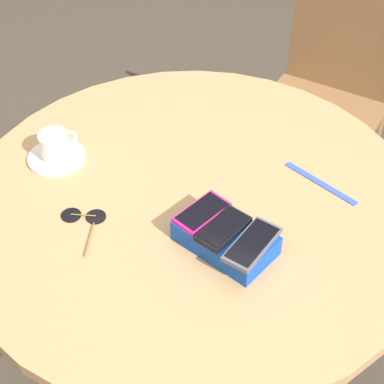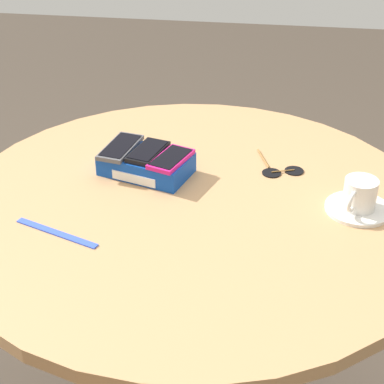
{
  "view_description": "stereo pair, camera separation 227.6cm",
  "coord_description": "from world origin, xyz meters",
  "px_view_note": "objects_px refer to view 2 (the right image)",
  "views": [
    {
      "loc": [
        -0.44,
        0.97,
        1.8
      ],
      "look_at": [
        0.0,
        0.0,
        0.79
      ],
      "focal_mm": 60.0,
      "sensor_mm": 36.0,
      "label": 1
    },
    {
      "loc": [
        0.18,
        -1.2,
        1.53
      ],
      "look_at": [
        0.0,
        0.0,
        0.79
      ],
      "focal_mm": 60.0,
      "sensor_mm": 36.0,
      "label": 2
    }
  ],
  "objects_px": {
    "lanyard_strap": "(56,233)",
    "sunglasses": "(281,170)",
    "phone_magenta": "(171,159)",
    "phone_box": "(146,164)",
    "saucer": "(358,209)",
    "phone_gray": "(121,147)",
    "coffee_cup": "(360,194)",
    "phone_black": "(148,152)",
    "round_table": "(192,242)"
  },
  "relations": [
    {
      "from": "coffee_cup",
      "to": "phone_box",
      "type": "bearing_deg",
      "value": 168.89
    },
    {
      "from": "round_table",
      "to": "phone_black",
      "type": "bearing_deg",
      "value": 138.3
    },
    {
      "from": "round_table",
      "to": "phone_gray",
      "type": "height_order",
      "value": "phone_gray"
    },
    {
      "from": "phone_gray",
      "to": "coffee_cup",
      "type": "height_order",
      "value": "coffee_cup"
    },
    {
      "from": "coffee_cup",
      "to": "lanyard_strap",
      "type": "xyz_separation_m",
      "value": [
        -0.62,
        -0.18,
        -0.04
      ]
    },
    {
      "from": "phone_magenta",
      "to": "coffee_cup",
      "type": "xyz_separation_m",
      "value": [
        0.42,
        -0.07,
        -0.01
      ]
    },
    {
      "from": "phone_box",
      "to": "sunglasses",
      "type": "bearing_deg",
      "value": 10.12
    },
    {
      "from": "phone_black",
      "to": "saucer",
      "type": "distance_m",
      "value": 0.5
    },
    {
      "from": "phone_magenta",
      "to": "saucer",
      "type": "height_order",
      "value": "phone_magenta"
    },
    {
      "from": "phone_black",
      "to": "phone_magenta",
      "type": "xyz_separation_m",
      "value": [
        0.06,
        -0.03,
        -0.0
      ]
    },
    {
      "from": "phone_black",
      "to": "phone_magenta",
      "type": "relative_size",
      "value": 0.97
    },
    {
      "from": "phone_magenta",
      "to": "coffee_cup",
      "type": "height_order",
      "value": "coffee_cup"
    },
    {
      "from": "coffee_cup",
      "to": "saucer",
      "type": "bearing_deg",
      "value": 62.71
    },
    {
      "from": "phone_box",
      "to": "lanyard_strap",
      "type": "height_order",
      "value": "phone_box"
    },
    {
      "from": "round_table",
      "to": "saucer",
      "type": "relative_size",
      "value": 7.56
    },
    {
      "from": "saucer",
      "to": "sunglasses",
      "type": "xyz_separation_m",
      "value": [
        -0.17,
        0.15,
        -0.0
      ]
    },
    {
      "from": "phone_gray",
      "to": "lanyard_strap",
      "type": "xyz_separation_m",
      "value": [
        -0.07,
        -0.29,
        -0.05
      ]
    },
    {
      "from": "phone_magenta",
      "to": "lanyard_strap",
      "type": "distance_m",
      "value": 0.32
    },
    {
      "from": "phone_box",
      "to": "lanyard_strap",
      "type": "distance_m",
      "value": 0.31
    },
    {
      "from": "phone_gray",
      "to": "lanyard_strap",
      "type": "relative_size",
      "value": 0.75
    },
    {
      "from": "round_table",
      "to": "lanyard_strap",
      "type": "relative_size",
      "value": 5.34
    },
    {
      "from": "round_table",
      "to": "phone_magenta",
      "type": "xyz_separation_m",
      "value": [
        -0.06,
        0.08,
        0.17
      ]
    },
    {
      "from": "phone_gray",
      "to": "saucer",
      "type": "bearing_deg",
      "value": -11.49
    },
    {
      "from": "lanyard_strap",
      "to": "phone_magenta",
      "type": "bearing_deg",
      "value": 52.56
    },
    {
      "from": "saucer",
      "to": "coffee_cup",
      "type": "bearing_deg",
      "value": -117.29
    },
    {
      "from": "round_table",
      "to": "phone_magenta",
      "type": "height_order",
      "value": "phone_magenta"
    },
    {
      "from": "phone_black",
      "to": "phone_magenta",
      "type": "height_order",
      "value": "phone_black"
    },
    {
      "from": "phone_black",
      "to": "saucer",
      "type": "height_order",
      "value": "phone_black"
    },
    {
      "from": "phone_box",
      "to": "coffee_cup",
      "type": "bearing_deg",
      "value": -11.11
    },
    {
      "from": "sunglasses",
      "to": "phone_magenta",
      "type": "bearing_deg",
      "value": -162.9
    },
    {
      "from": "lanyard_strap",
      "to": "round_table",
      "type": "bearing_deg",
      "value": 33.84
    },
    {
      "from": "phone_magenta",
      "to": "phone_gray",
      "type": "bearing_deg",
      "value": 162.83
    },
    {
      "from": "phone_magenta",
      "to": "lanyard_strap",
      "type": "height_order",
      "value": "phone_magenta"
    },
    {
      "from": "round_table",
      "to": "phone_gray",
      "type": "distance_m",
      "value": 0.28
    },
    {
      "from": "phone_gray",
      "to": "saucer",
      "type": "height_order",
      "value": "phone_gray"
    },
    {
      "from": "phone_magenta",
      "to": "lanyard_strap",
      "type": "bearing_deg",
      "value": -127.44
    },
    {
      "from": "round_table",
      "to": "lanyard_strap",
      "type": "distance_m",
      "value": 0.33
    },
    {
      "from": "saucer",
      "to": "sunglasses",
      "type": "distance_m",
      "value": 0.23
    },
    {
      "from": "sunglasses",
      "to": "lanyard_strap",
      "type": "bearing_deg",
      "value": -143.44
    },
    {
      "from": "round_table",
      "to": "coffee_cup",
      "type": "distance_m",
      "value": 0.4
    },
    {
      "from": "lanyard_strap",
      "to": "sunglasses",
      "type": "bearing_deg",
      "value": 36.56
    },
    {
      "from": "phone_gray",
      "to": "coffee_cup",
      "type": "xyz_separation_m",
      "value": [
        0.55,
        -0.11,
        -0.01
      ]
    },
    {
      "from": "phone_box",
      "to": "coffee_cup",
      "type": "relative_size",
      "value": 2.46
    },
    {
      "from": "phone_box",
      "to": "phone_magenta",
      "type": "distance_m",
      "value": 0.07
    },
    {
      "from": "phone_box",
      "to": "lanyard_strap",
      "type": "bearing_deg",
      "value": -115.35
    },
    {
      "from": "phone_magenta",
      "to": "sunglasses",
      "type": "relative_size",
      "value": 1.01
    },
    {
      "from": "phone_magenta",
      "to": "saucer",
      "type": "relative_size",
      "value": 0.97
    },
    {
      "from": "phone_gray",
      "to": "phone_magenta",
      "type": "distance_m",
      "value": 0.14
    },
    {
      "from": "phone_box",
      "to": "sunglasses",
      "type": "height_order",
      "value": "phone_box"
    },
    {
      "from": "phone_magenta",
      "to": "saucer",
      "type": "bearing_deg",
      "value": -9.7
    }
  ]
}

